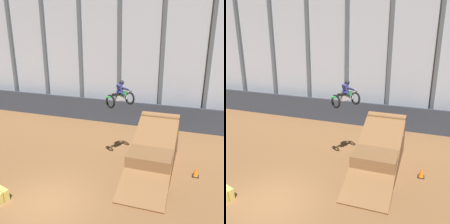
# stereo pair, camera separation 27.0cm
# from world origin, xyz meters

# --- Properties ---
(ground_plane) EXTENTS (60.00, 60.00, 0.00)m
(ground_plane) POSITION_xyz_m (0.00, 0.00, 0.00)
(ground_plane) COLOR brown
(arena_back_wall) EXTENTS (32.00, 0.40, 12.67)m
(arena_back_wall) POSITION_xyz_m (0.00, 11.76, 6.34)
(arena_back_wall) COLOR #A3A8B2
(arena_back_wall) RESTS_ON ground_plane
(lower_barrier) EXTENTS (31.36, 0.20, 1.93)m
(lower_barrier) POSITION_xyz_m (0.00, 10.78, 0.97)
(lower_barrier) COLOR #2D333D
(lower_barrier) RESTS_ON ground_plane
(dirt_ramp) EXTENTS (2.38, 6.38, 2.60)m
(dirt_ramp) POSITION_xyz_m (4.06, 5.20, 0.86)
(dirt_ramp) COLOR brown
(dirt_ramp) RESTS_ON ground_plane
(rider_bike_solo) EXTENTS (1.44, 1.70, 1.48)m
(rider_bike_solo) POSITION_xyz_m (2.17, 4.50, 4.19)
(rider_bike_solo) COLOR black
(traffic_cone_near_ramp) EXTENTS (0.36, 0.36, 0.58)m
(traffic_cone_near_ramp) POSITION_xyz_m (6.46, 4.53, 0.28)
(traffic_cone_near_ramp) COLOR black
(traffic_cone_near_ramp) RESTS_ON ground_plane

